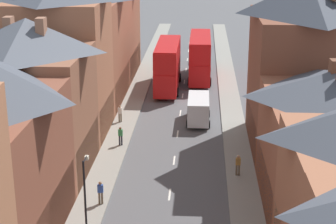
# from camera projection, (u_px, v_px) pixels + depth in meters

# --- Properties ---
(pavement_left) EXTENTS (2.20, 104.00, 0.14)m
(pavement_left) POSITION_uv_depth(u_px,v_px,m) (132.00, 105.00, 57.86)
(pavement_left) COLOR gray
(pavement_left) RESTS_ON ground
(pavement_right) EXTENTS (2.20, 104.00, 0.14)m
(pavement_right) POSITION_uv_depth(u_px,v_px,m) (231.00, 107.00, 57.26)
(pavement_right) COLOR gray
(pavement_right) RESTS_ON ground
(centre_line_dashes) EXTENTS (0.14, 97.80, 0.01)m
(centre_line_dashes) POSITION_uv_depth(u_px,v_px,m) (180.00, 113.00, 55.68)
(centre_line_dashes) COLOR silver
(centre_line_dashes) RESTS_ON ground
(terrace_row_left) EXTENTS (8.00, 70.18, 14.20)m
(terrace_row_left) POSITION_uv_depth(u_px,v_px,m) (36.00, 86.00, 41.57)
(terrace_row_left) COLOR brown
(terrace_row_left) RESTS_ON ground
(double_decker_bus_lead) EXTENTS (2.74, 10.80, 5.30)m
(double_decker_bus_lead) POSITION_uv_depth(u_px,v_px,m) (168.00, 65.00, 63.16)
(double_decker_bus_lead) COLOR red
(double_decker_bus_lead) RESTS_ON ground
(double_decker_bus_mid_street) EXTENTS (2.74, 10.80, 5.30)m
(double_decker_bus_mid_street) POSITION_uv_depth(u_px,v_px,m) (200.00, 57.00, 67.27)
(double_decker_bus_mid_street) COLOR red
(double_decker_bus_mid_street) RESTS_ON ground
(car_near_silver) EXTENTS (1.90, 4.51, 1.62)m
(car_near_silver) POSITION_uv_depth(u_px,v_px,m) (201.00, 43.00, 85.31)
(car_near_silver) COLOR navy
(car_near_silver) RESTS_ON ground
(car_parked_right_a) EXTENTS (1.90, 4.32, 1.68)m
(car_parked_right_a) POSITION_uv_depth(u_px,v_px,m) (200.00, 56.00, 76.81)
(car_parked_right_a) COLOR #4C515B
(car_parked_right_a) RESTS_ON ground
(delivery_van) EXTENTS (2.20, 5.20, 2.41)m
(delivery_van) POSITION_uv_depth(u_px,v_px,m) (198.00, 109.00, 52.65)
(delivery_van) COLOR white
(delivery_van) RESTS_ON ground
(pedestrian_mid_left) EXTENTS (0.36, 0.22, 1.61)m
(pedestrian_mid_left) POSITION_uv_depth(u_px,v_px,m) (100.00, 191.00, 36.73)
(pedestrian_mid_left) COLOR brown
(pedestrian_mid_left) RESTS_ON pavement_left
(pedestrian_mid_right) EXTENTS (0.36, 0.22, 1.61)m
(pedestrian_mid_right) POSITION_uv_depth(u_px,v_px,m) (238.00, 164.00, 41.01)
(pedestrian_mid_right) COLOR brown
(pedestrian_mid_right) RESTS_ON pavement_right
(pedestrian_far_left) EXTENTS (0.36, 0.22, 1.61)m
(pedestrian_far_left) POSITION_uv_depth(u_px,v_px,m) (120.00, 135.00, 46.77)
(pedestrian_far_left) COLOR #23232D
(pedestrian_far_left) RESTS_ON pavement_left
(pedestrian_far_right) EXTENTS (0.36, 0.22, 1.61)m
(pedestrian_far_right) POSITION_uv_depth(u_px,v_px,m) (120.00, 113.00, 52.42)
(pedestrian_far_right) COLOR brown
(pedestrian_far_right) RESTS_ON pavement_left
(street_lamp) EXTENTS (0.20, 1.12, 5.50)m
(street_lamp) POSITION_uv_depth(u_px,v_px,m) (86.00, 198.00, 31.05)
(street_lamp) COLOR black
(street_lamp) RESTS_ON ground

